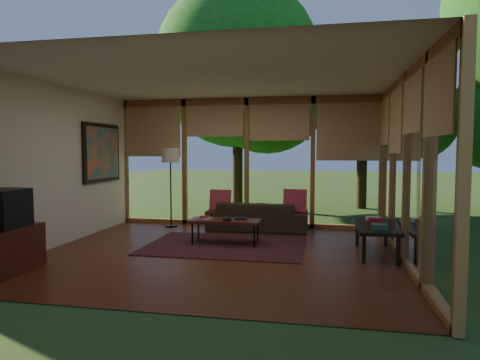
% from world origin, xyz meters
% --- Properties ---
extents(floor, '(5.50, 5.50, 0.00)m').
position_xyz_m(floor, '(0.00, 0.00, 0.00)').
color(floor, brown).
rests_on(floor, ground).
extents(ceiling, '(5.50, 5.50, 0.00)m').
position_xyz_m(ceiling, '(0.00, 0.00, 2.70)').
color(ceiling, white).
rests_on(ceiling, ground).
extents(wall_left, '(0.04, 5.00, 2.70)m').
position_xyz_m(wall_left, '(-2.75, 0.00, 1.35)').
color(wall_left, silver).
rests_on(wall_left, ground).
extents(wall_front, '(5.50, 0.04, 2.70)m').
position_xyz_m(wall_front, '(0.00, -2.50, 1.35)').
color(wall_front, silver).
rests_on(wall_front, ground).
extents(window_wall_back, '(5.50, 0.12, 2.70)m').
position_xyz_m(window_wall_back, '(0.00, 2.50, 1.35)').
color(window_wall_back, '#A06531').
rests_on(window_wall_back, ground).
extents(window_wall_right, '(0.12, 5.00, 2.70)m').
position_xyz_m(window_wall_right, '(2.75, 0.00, 1.35)').
color(window_wall_right, '#A06531').
rests_on(window_wall_right, ground).
extents(tree_nw, '(4.59, 4.59, 6.26)m').
position_xyz_m(tree_nw, '(-0.78, 5.47, 3.96)').
color(tree_nw, '#362413').
rests_on(tree_nw, ground).
extents(tree_ne, '(3.17, 3.17, 4.76)m').
position_xyz_m(tree_ne, '(2.63, 5.91, 3.17)').
color(tree_ne, '#362413').
rests_on(tree_ne, ground).
extents(rug, '(2.62, 1.86, 0.01)m').
position_xyz_m(rug, '(-0.00, 0.51, 0.01)').
color(rug, maroon).
rests_on(rug, floor).
extents(sofa, '(1.98, 0.78, 0.58)m').
position_xyz_m(sofa, '(0.31, 2.00, 0.29)').
color(sofa, '#312718').
rests_on(sofa, floor).
extents(pillow_left, '(0.41, 0.22, 0.43)m').
position_xyz_m(pillow_left, '(-0.44, 1.95, 0.59)').
color(pillow_left, maroon).
rests_on(pillow_left, sofa).
extents(pillow_right, '(0.45, 0.24, 0.47)m').
position_xyz_m(pillow_right, '(1.06, 1.95, 0.60)').
color(pillow_right, maroon).
rests_on(pillow_right, sofa).
extents(ct_book_lower, '(0.26, 0.22, 0.03)m').
position_xyz_m(ct_book_lower, '(-0.39, 0.59, 0.44)').
color(ct_book_lower, beige).
rests_on(ct_book_lower, coffee_table).
extents(ct_book_upper, '(0.19, 0.16, 0.03)m').
position_xyz_m(ct_book_upper, '(-0.39, 0.59, 0.47)').
color(ct_book_upper, maroon).
rests_on(ct_book_upper, coffee_table).
extents(ct_book_side, '(0.23, 0.19, 0.03)m').
position_xyz_m(ct_book_side, '(0.21, 0.72, 0.44)').
color(ct_book_side, black).
rests_on(ct_book_side, coffee_table).
extents(ct_bowl, '(0.16, 0.16, 0.07)m').
position_xyz_m(ct_bowl, '(0.01, 0.54, 0.46)').
color(ct_bowl, black).
rests_on(ct_bowl, coffee_table).
extents(media_cabinet, '(0.50, 1.00, 0.60)m').
position_xyz_m(media_cabinet, '(-2.47, -1.59, 0.30)').
color(media_cabinet, '#4D1F15').
rests_on(media_cabinet, floor).
extents(television, '(0.45, 0.55, 0.50)m').
position_xyz_m(television, '(-2.45, -1.59, 0.85)').
color(television, black).
rests_on(television, media_cabinet).
extents(console_book_a, '(0.23, 0.17, 0.08)m').
position_xyz_m(console_book_a, '(2.40, 0.02, 0.50)').
color(console_book_a, '#345B54').
rests_on(console_book_a, side_console).
extents(console_book_b, '(0.23, 0.19, 0.09)m').
position_xyz_m(console_book_b, '(2.40, 0.47, 0.50)').
color(console_book_b, maroon).
rests_on(console_book_b, side_console).
extents(console_book_c, '(0.23, 0.19, 0.06)m').
position_xyz_m(console_book_c, '(2.40, 0.87, 0.48)').
color(console_book_c, beige).
rests_on(console_book_c, side_console).
extents(floor_lamp, '(0.36, 0.36, 1.65)m').
position_xyz_m(floor_lamp, '(-1.54, 2.07, 1.41)').
color(floor_lamp, black).
rests_on(floor_lamp, floor).
extents(coffee_table, '(1.20, 0.50, 0.43)m').
position_xyz_m(coffee_table, '(-0.04, 0.64, 0.39)').
color(coffee_table, '#4D1F15').
rests_on(coffee_table, floor).
extents(side_console, '(0.60, 1.40, 0.46)m').
position_xyz_m(side_console, '(2.40, 0.42, 0.41)').
color(side_console, black).
rests_on(side_console, floor).
extents(wall_painting, '(0.06, 1.35, 1.15)m').
position_xyz_m(wall_painting, '(-2.71, 1.40, 1.55)').
color(wall_painting, black).
rests_on(wall_painting, wall_left).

